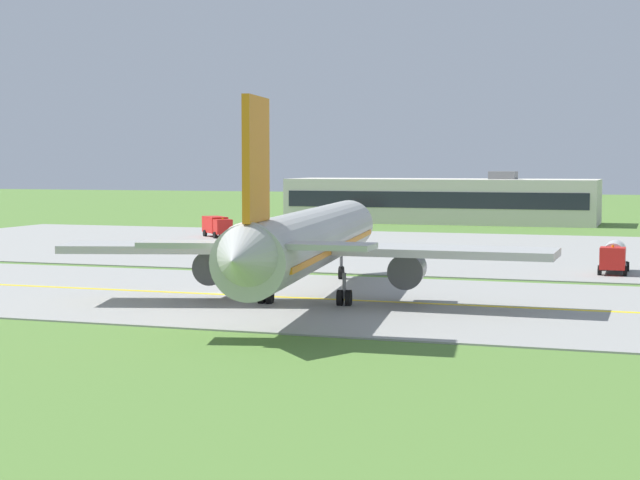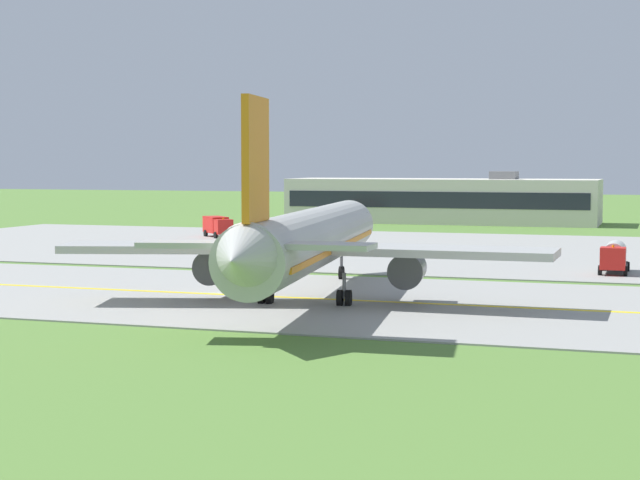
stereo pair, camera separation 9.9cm
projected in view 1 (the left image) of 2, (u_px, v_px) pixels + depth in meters
name	position (u px, v px, depth m)	size (l,w,h in m)	color
ground_plane	(227.00, 296.00, 71.59)	(500.00, 500.00, 0.00)	#517A33
taxiway_strip	(227.00, 295.00, 71.58)	(240.00, 28.00, 0.10)	gray
apron_pad	(475.00, 251.00, 108.15)	(140.00, 52.00, 0.10)	gray
taxiway_centreline	(227.00, 295.00, 71.58)	(220.00, 0.60, 0.01)	yellow
airplane_lead	(309.00, 241.00, 67.92)	(32.21, 39.61, 12.70)	#ADADA8
service_truck_baggage	(614.00, 256.00, 85.79)	(2.40, 6.00, 2.65)	red
service_truck_fuel	(217.00, 225.00, 127.66)	(5.57, 5.81, 2.60)	red
terminal_building	(442.00, 201.00, 160.41)	(47.78, 13.51, 8.02)	beige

